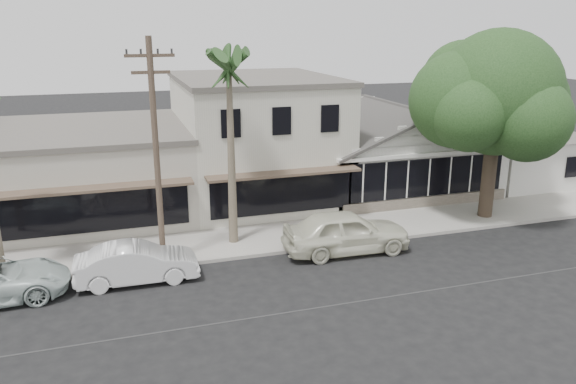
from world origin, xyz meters
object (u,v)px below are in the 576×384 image
object	(u,v)px
utility_pole	(156,150)
car_1	(137,263)
shade_tree	(492,96)
car_0	(346,232)

from	to	relation	value
utility_pole	car_1	world-z (taller)	utility_pole
utility_pole	shade_tree	world-z (taller)	shade_tree
utility_pole	shade_tree	size ratio (longest dim) A/B	0.97
utility_pole	car_0	bearing A→B (deg)	-6.40
utility_pole	car_0	xyz separation A→B (m)	(7.61, -0.85, -3.87)
car_0	shade_tree	size ratio (longest dim) A/B	0.58
car_1	car_0	bearing A→B (deg)	-87.11
car_0	shade_tree	world-z (taller)	shade_tree
utility_pole	car_1	bearing A→B (deg)	-132.52
shade_tree	utility_pole	bearing A→B (deg)	-175.24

